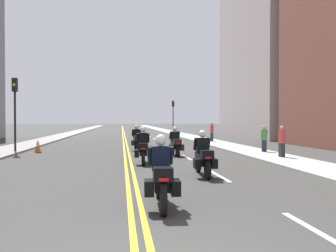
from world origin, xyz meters
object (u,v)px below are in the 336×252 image
(motorcycle_4, at_px, (137,140))
(pedestrian_1, at_px, (282,142))
(traffic_cone_1, at_px, (38,147))
(traffic_light_far, at_px, (173,111))
(motorcycle_2, at_px, (143,149))
(motorcycle_1, at_px, (203,157))
(traffic_cone_0, at_px, (38,145))
(pedestrian_2, at_px, (264,139))
(motorcycle_3, at_px, (175,144))
(motorcycle_0, at_px, (161,178))
(pedestrian_0, at_px, (212,132))
(traffic_light_near, at_px, (15,101))

(motorcycle_4, height_order, pedestrian_1, pedestrian_1)
(traffic_cone_1, height_order, traffic_light_far, traffic_light_far)
(motorcycle_2, height_order, motorcycle_4, motorcycle_2)
(motorcycle_1, height_order, traffic_light_far, traffic_light_far)
(motorcycle_4, xyz_separation_m, traffic_cone_0, (-6.18, 0.24, -0.31))
(motorcycle_2, bearing_deg, motorcycle_1, -60.72)
(motorcycle_4, xyz_separation_m, pedestrian_2, (7.23, -3.22, 0.17))
(motorcycle_3, bearing_deg, pedestrian_1, -27.47)
(traffic_cone_0, bearing_deg, motorcycle_1, -53.71)
(motorcycle_3, xyz_separation_m, traffic_cone_0, (-8.12, 3.92, -0.28))
(motorcycle_4, bearing_deg, motorcycle_3, -65.47)
(motorcycle_0, xyz_separation_m, traffic_cone_1, (-5.79, 13.83, -0.32))
(motorcycle_3, height_order, motorcycle_4, motorcycle_4)
(motorcycle_4, distance_m, pedestrian_1, 9.21)
(traffic_cone_0, relative_size, pedestrian_0, 0.42)
(traffic_light_far, relative_size, pedestrian_2, 2.78)
(motorcycle_0, bearing_deg, pedestrian_0, 75.06)
(traffic_cone_1, height_order, traffic_light_near, traffic_light_near)
(traffic_cone_1, bearing_deg, motorcycle_2, -46.31)
(traffic_light_near, distance_m, pedestrian_1, 15.21)
(traffic_light_near, relative_size, pedestrian_2, 2.70)
(traffic_light_far, distance_m, pedestrian_0, 16.59)
(motorcycle_4, distance_m, traffic_cone_0, 6.19)
(traffic_cone_0, height_order, pedestrian_1, pedestrian_1)
(motorcycle_3, bearing_deg, traffic_cone_0, 152.68)
(pedestrian_2, bearing_deg, motorcycle_4, 179.77)
(pedestrian_1, bearing_deg, motorcycle_3, 59.60)
(motorcycle_3, distance_m, traffic_cone_0, 9.02)
(motorcycle_4, relative_size, traffic_cone_1, 3.22)
(motorcycle_2, xyz_separation_m, traffic_cone_1, (-5.87, 6.14, -0.31))
(motorcycle_0, height_order, traffic_cone_0, motorcycle_0)
(motorcycle_1, relative_size, traffic_light_near, 0.50)
(motorcycle_0, distance_m, traffic_light_near, 15.69)
(motorcycle_2, relative_size, traffic_light_near, 0.48)
(traffic_cone_1, bearing_deg, pedestrian_2, -10.41)
(motorcycle_4, relative_size, traffic_light_far, 0.49)
(motorcycle_3, height_order, traffic_light_far, traffic_light_far)
(motorcycle_2, bearing_deg, pedestrian_1, 9.91)
(motorcycle_4, relative_size, traffic_light_near, 0.51)
(motorcycle_3, bearing_deg, pedestrian_2, 3.44)
(motorcycle_1, distance_m, motorcycle_3, 6.97)
(motorcycle_3, bearing_deg, traffic_cone_1, 158.32)
(motorcycle_1, xyz_separation_m, traffic_cone_0, (-7.99, 10.89, -0.30))
(pedestrian_0, xyz_separation_m, pedestrian_1, (0.13, -12.85, -0.04))
(motorcycle_2, bearing_deg, motorcycle_0, -87.78)
(motorcycle_0, relative_size, traffic_light_near, 0.52)
(traffic_light_near, distance_m, pedestrian_2, 14.79)
(motorcycle_2, distance_m, pedestrian_1, 6.98)
(traffic_cone_0, bearing_deg, motorcycle_4, -2.26)
(traffic_cone_1, relative_size, traffic_light_near, 0.16)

